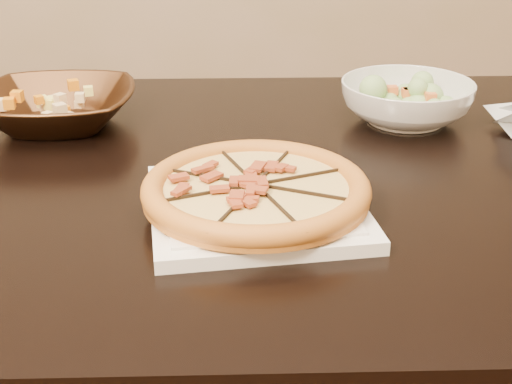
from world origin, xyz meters
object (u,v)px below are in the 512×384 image
salad_bowl (406,102)px  dining_table (199,222)px  plate (256,206)px  pizza (256,189)px  bronze_bowl (58,108)px

salad_bowl → dining_table: bearing=-153.2°
plate → pizza: size_ratio=1.00×
salad_bowl → pizza: bearing=-129.6°
plate → pizza: pizza is taller
dining_table → salad_bowl: salad_bowl is taller
pizza → bronze_bowl: bearing=132.0°
plate → bronze_bowl: size_ratio=1.12×
dining_table → bronze_bowl: (-0.24, 0.20, 0.13)m
bronze_bowl → plate: bearing=-48.0°
dining_table → bronze_bowl: bearing=140.5°
salad_bowl → plate: bearing=-129.6°
dining_table → bronze_bowl: size_ratio=5.73×
plate → salad_bowl: salad_bowl is taller
dining_table → bronze_bowl: bronze_bowl is taller
plate → pizza: bearing=158.9°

